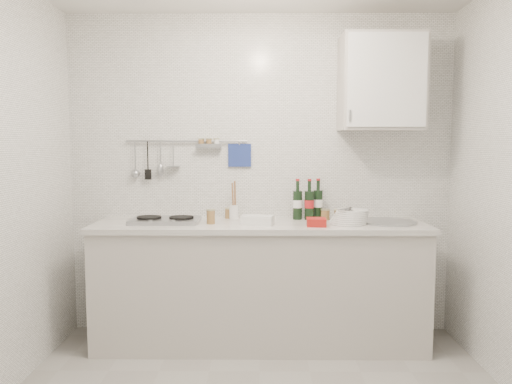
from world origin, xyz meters
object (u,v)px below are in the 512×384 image
at_px(wall_cabinet, 381,83).
at_px(plate_stack_hob, 167,220).
at_px(plate_stack_sink, 350,217).
at_px(wine_bottles, 308,199).
at_px(utensil_crock, 234,210).

height_order(wall_cabinet, plate_stack_hob, wall_cabinet).
height_order(plate_stack_hob, plate_stack_sink, plate_stack_sink).
bearing_deg(wine_bottles, plate_stack_hob, -171.61).
height_order(wall_cabinet, plate_stack_sink, wall_cabinet).
xyz_separation_m(plate_stack_hob, plate_stack_sink, (1.36, -0.05, 0.04)).
bearing_deg(utensil_crock, wine_bottles, -0.63).
height_order(plate_stack_hob, utensil_crock, utensil_crock).
xyz_separation_m(plate_stack_sink, utensil_crock, (-0.86, 0.21, 0.02)).
xyz_separation_m(plate_stack_hob, utensil_crock, (0.49, 0.16, 0.06)).
bearing_deg(wall_cabinet, plate_stack_hob, -176.31).
xyz_separation_m(wall_cabinet, plate_stack_hob, (-1.59, -0.10, -1.02)).
bearing_deg(plate_stack_sink, wall_cabinet, 31.89).
relative_size(wall_cabinet, plate_stack_sink, 2.40).
height_order(wine_bottles, utensil_crock, wine_bottles).
xyz_separation_m(wall_cabinet, wine_bottles, (-0.53, 0.05, -0.87)).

